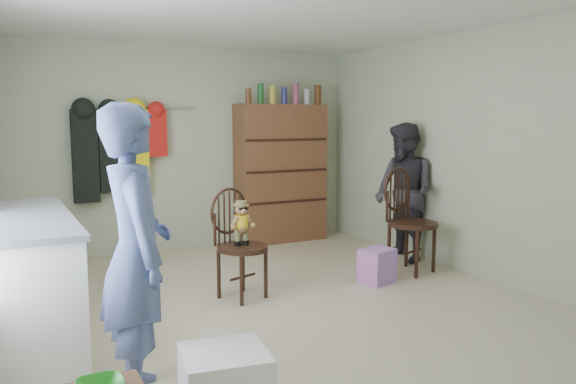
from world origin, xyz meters
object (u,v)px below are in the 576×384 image
chair_front (239,235)px  dresser (281,173)px  counter (25,281)px  chair_far (407,216)px

chair_front → dresser: bearing=34.8°
counter → chair_front: chair_front is taller
chair_front → dresser: 2.47m
counter → dresser: bearing=35.7°
counter → dresser: dresser is taller
chair_front → chair_far: bearing=-19.3°
counter → chair_far: (3.68, 0.32, 0.12)m
chair_front → dresser: (1.44, 1.98, 0.34)m
chair_front → chair_far: size_ratio=0.89×
counter → chair_front: bearing=10.3°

